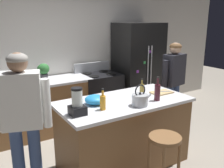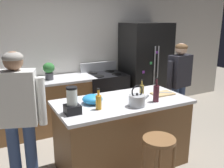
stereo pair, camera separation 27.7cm
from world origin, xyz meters
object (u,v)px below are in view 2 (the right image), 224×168
at_px(potted_plant, 49,70).
at_px(refrigerator, 145,69).
at_px(kitchen_island, 122,133).
at_px(blender_appliance, 72,102).
at_px(stove_range, 105,96).
at_px(person_by_island_left, 18,112).
at_px(bar_stool, 159,152).
at_px(mixing_bowl, 92,99).
at_px(chef_knife, 164,93).
at_px(bottle_vinegar, 142,90).
at_px(bottle_wine, 156,93).
at_px(tea_kettle, 137,100).
at_px(cutting_board, 163,94).
at_px(person_by_sink_right, 179,79).
at_px(bottle_soda, 99,102).

bearing_deg(potted_plant, refrigerator, -1.47).
distance_m(kitchen_island, blender_appliance, 0.95).
xyz_separation_m(kitchen_island, stove_range, (0.47, 1.52, 0.01)).
distance_m(refrigerator, person_by_island_left, 3.05).
relative_size(bar_stool, mixing_bowl, 2.80).
height_order(blender_appliance, chef_knife, blender_appliance).
relative_size(potted_plant, bottle_vinegar, 1.27).
xyz_separation_m(potted_plant, blender_appliance, (-0.14, -1.69, -0.04)).
height_order(person_by_island_left, potted_plant, person_by_island_left).
bearing_deg(kitchen_island, blender_appliance, -169.39).
distance_m(kitchen_island, bottle_wine, 0.72).
xyz_separation_m(bottle_wine, bottle_vinegar, (-0.03, 0.28, -0.03)).
distance_m(refrigerator, tea_kettle, 2.21).
height_order(blender_appliance, bottle_vinegar, blender_appliance).
distance_m(person_by_island_left, bottle_vinegar, 1.61).
distance_m(cutting_board, chef_knife, 0.02).
distance_m(blender_appliance, chef_knife, 1.39).
xyz_separation_m(person_by_sink_right, cutting_board, (-0.79, -0.55, -0.00)).
xyz_separation_m(tea_kettle, cutting_board, (0.58, 0.24, -0.07)).
height_order(tea_kettle, cutting_board, tea_kettle).
relative_size(mixing_bowl, tea_kettle, 0.93).
xyz_separation_m(potted_plant, mixing_bowl, (0.19, -1.48, -0.12)).
bearing_deg(bottle_wine, refrigerator, 59.41).
xyz_separation_m(refrigerator, person_by_sink_right, (0.04, -0.97, 0.01)).
distance_m(refrigerator, bar_stool, 2.63).
xyz_separation_m(kitchen_island, potted_plant, (-0.58, 1.55, 0.64)).
xyz_separation_m(stove_range, mixing_bowl, (-0.86, -1.45, 0.51)).
bearing_deg(bottle_wine, person_by_island_left, 171.58).
bearing_deg(mixing_bowl, stove_range, 59.42).
relative_size(person_by_island_left, bottle_vinegar, 7.01).
xyz_separation_m(person_by_island_left, tea_kettle, (1.33, -0.28, 0.01)).
bearing_deg(potted_plant, bottle_vinegar, -58.78).
height_order(stove_range, mixing_bowl, stove_range).
relative_size(person_by_sink_right, potted_plant, 5.21).
height_order(person_by_island_left, cutting_board, person_by_island_left).
bearing_deg(bottle_soda, bottle_vinegar, 15.09).
distance_m(kitchen_island, person_by_island_left, 1.38).
xyz_separation_m(bottle_soda, bottle_vinegar, (0.74, 0.20, -0.01)).
bearing_deg(potted_plant, mixing_bowl, -82.70).
bearing_deg(refrigerator, cutting_board, -116.13).
bearing_deg(person_by_island_left, kitchen_island, -0.58).
height_order(person_by_island_left, blender_appliance, person_by_island_left).
xyz_separation_m(kitchen_island, bar_stool, (0.05, -0.73, 0.08)).
xyz_separation_m(refrigerator, cutting_board, (-0.75, -1.53, 0.01)).
bearing_deg(blender_appliance, mixing_bowl, 31.99).
height_order(potted_plant, chef_knife, potted_plant).
bearing_deg(stove_range, refrigerator, -1.54).
distance_m(bottle_vinegar, mixing_bowl, 0.72).
distance_m(bar_stool, tea_kettle, 0.65).
height_order(mixing_bowl, chef_knife, mixing_bowl).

